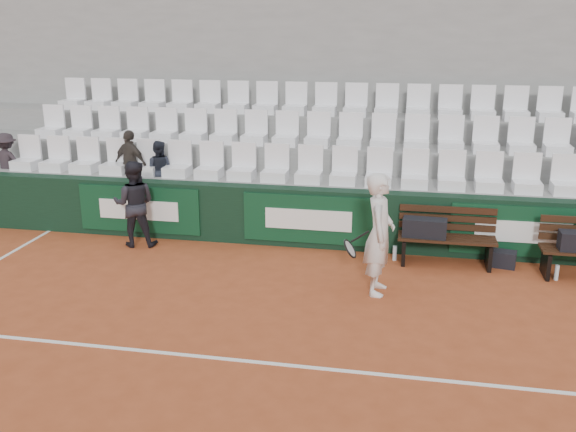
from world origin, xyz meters
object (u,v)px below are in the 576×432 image
object	(u,v)px
ball_kid	(134,204)
spectator_a	(4,139)
sports_bag_left	(425,228)
tennis_player	(379,234)
water_bottle_far	(557,273)
bench_left	(446,251)
spectator_b	(129,140)
spectator_c	(157,145)
water_bottle_near	(395,253)
sports_bag_ground	(502,259)

from	to	relation	value
ball_kid	spectator_a	xyz separation A→B (m)	(-3.02, 1.04, 0.82)
sports_bag_left	tennis_player	size ratio (longest dim) A/B	0.39
tennis_player	water_bottle_far	bearing A→B (deg)	20.09
bench_left	spectator_a	xyz separation A→B (m)	(-8.16, 0.97, 1.33)
water_bottle_far	spectator_b	world-z (taller)	spectator_b
spectator_b	spectator_c	distance (m)	0.54
water_bottle_far	water_bottle_near	bearing A→B (deg)	171.11
tennis_player	spectator_a	bearing A→B (deg)	162.52
water_bottle_near	spectator_a	world-z (taller)	spectator_a
sports_bag_left	ball_kid	world-z (taller)	ball_kid
sports_bag_ground	spectator_a	xyz separation A→B (m)	(-9.03, 0.90, 1.43)
spectator_c	spectator_b	bearing A→B (deg)	-3.45
water_bottle_far	bench_left	bearing A→B (deg)	167.78
ball_kid	spectator_a	size ratio (longest dim) A/B	1.32
water_bottle_near	spectator_b	size ratio (longest dim) A/B	0.19
sports_bag_left	spectator_b	size ratio (longest dim) A/B	0.54
spectator_c	tennis_player	bearing A→B (deg)	147.80
sports_bag_ground	ball_kid	size ratio (longest dim) A/B	0.28
spectator_a	sports_bag_left	bearing A→B (deg)	172.47
water_bottle_far	spectator_a	size ratio (longest dim) A/B	0.21
tennis_player	ball_kid	world-z (taller)	tennis_player
tennis_player	ball_kid	xyz separation A→B (m)	(-4.16, 1.22, -0.13)
water_bottle_near	spectator_c	distance (m)	4.64
sports_bag_ground	tennis_player	world-z (taller)	tennis_player
bench_left	spectator_b	bearing A→B (deg)	170.25
sports_bag_left	ball_kid	size ratio (longest dim) A/B	0.46
sports_bag_ground	water_bottle_near	world-z (taller)	sports_bag_ground
sports_bag_left	water_bottle_near	distance (m)	0.65
water_bottle_far	spectator_a	distance (m)	9.95
sports_bag_ground	ball_kid	distance (m)	6.04
bench_left	ball_kid	bearing A→B (deg)	-179.18
sports_bag_ground	tennis_player	distance (m)	2.42
water_bottle_far	spectator_c	world-z (taller)	spectator_c
water_bottle_near	water_bottle_far	distance (m)	2.41
sports_bag_left	sports_bag_ground	distance (m)	1.30
sports_bag_ground	bench_left	bearing A→B (deg)	-175.11
sports_bag_left	spectator_c	xyz separation A→B (m)	(-4.76, 1.00, 0.94)
bench_left	sports_bag_ground	bearing A→B (deg)	4.89
spectator_a	spectator_b	world-z (taller)	spectator_b
water_bottle_near	ball_kid	size ratio (longest dim) A/B	0.16
sports_bag_ground	spectator_a	distance (m)	9.18
spectator_a	spectator_c	bearing A→B (deg)	179.75
sports_bag_left	sports_bag_ground	xyz separation A→B (m)	(1.21, 0.10, -0.47)
ball_kid	sports_bag_ground	bearing A→B (deg)	169.45
sports_bag_left	spectator_c	distance (m)	4.95
sports_bag_ground	ball_kid	bearing A→B (deg)	-178.59
bench_left	sports_bag_ground	distance (m)	0.87
sports_bag_ground	spectator_b	world-z (taller)	spectator_b
tennis_player	ball_kid	bearing A→B (deg)	163.70
sports_bag_left	spectator_c	world-z (taller)	spectator_c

